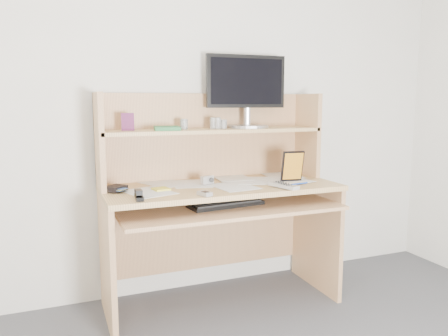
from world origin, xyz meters
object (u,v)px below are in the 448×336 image
object	(u,v)px
tv_remote	(284,186)
monitor	(246,89)
desk	(217,192)
keyboard	(226,203)
game_case	(292,166)

from	to	relation	value
tv_remote	monitor	world-z (taller)	monitor
monitor	tv_remote	bearing A→B (deg)	-82.13
desk	keyboard	size ratio (longest dim) A/B	3.08
keyboard	monitor	distance (m)	0.78
desk	monitor	bearing A→B (deg)	24.63
keyboard	game_case	bearing A→B (deg)	-1.11
monitor	game_case	bearing A→B (deg)	-52.64
desk	keyboard	xyz separation A→B (m)	(-0.02, -0.20, -0.03)
desk	monitor	distance (m)	0.69
tv_remote	game_case	world-z (taller)	game_case
keyboard	tv_remote	world-z (taller)	tv_remote
game_case	monitor	size ratio (longest dim) A/B	0.36
desk	game_case	distance (m)	0.50
keyboard	tv_remote	bearing A→B (deg)	-25.78
desk	tv_remote	xyz separation A→B (m)	(0.30, -0.31, 0.07)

